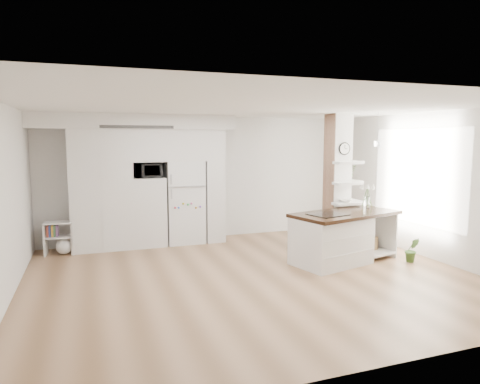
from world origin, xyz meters
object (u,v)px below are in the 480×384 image
Objects in this scene: refrigerator at (184,202)px; floor_plant_a at (412,250)px; kitchen_island at (336,237)px; bookshelf at (61,240)px.

refrigerator reaches higher than floor_plant_a.
kitchen_island is at bearing -47.96° from refrigerator.
refrigerator is 2.53m from bookshelf.
refrigerator is 2.74× the size of bookshelf.
kitchen_island reaches higher than bookshelf.
kitchen_island is 3.40× the size of bookshelf.
refrigerator is 0.81× the size of kitchen_island.
refrigerator is 3.89× the size of floor_plant_a.
kitchen_island is at bearing 162.01° from floor_plant_a.
floor_plant_a is (3.52, -2.88, -0.65)m from refrigerator.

